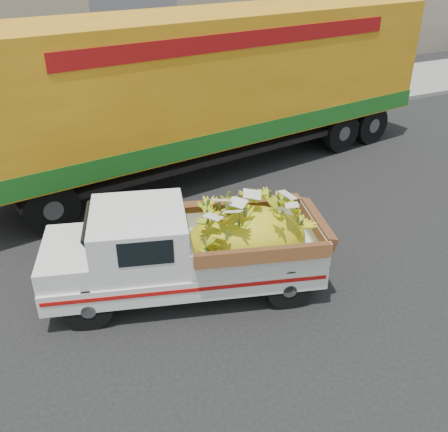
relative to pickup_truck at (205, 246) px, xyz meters
name	(u,v)px	position (x,y,z in m)	size (l,w,h in m)	color
ground	(212,271)	(0.31, 0.40, -0.83)	(100.00, 100.00, 0.00)	black
curb	(110,147)	(0.31, 7.07, -0.76)	(60.00, 0.25, 0.15)	gray
sidewalk	(92,125)	(0.31, 9.17, -0.76)	(60.00, 4.00, 0.14)	gray
pickup_truck	(205,246)	(0.00, 0.00, 0.00)	(4.68, 2.85, 1.55)	black
semi_trailer	(215,85)	(2.43, 4.62, 1.29)	(12.04, 3.96, 3.80)	black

